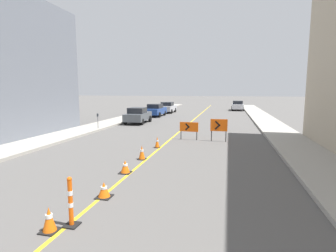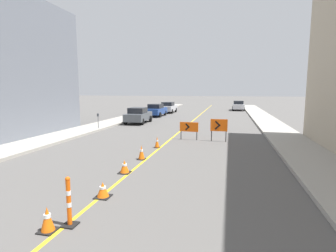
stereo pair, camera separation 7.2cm
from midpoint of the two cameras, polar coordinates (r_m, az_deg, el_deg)
lane_stripe at (r=28.63m, az=5.24°, el=1.13°), size 0.12×60.35×0.01m
sidewalk_left at (r=30.63m, az=-9.23°, el=1.65°), size 2.63×60.35×0.17m
sidewalk_right at (r=28.63m, az=20.74°, el=0.82°), size 2.63×60.35×0.17m
traffic_cone_second at (r=7.14m, az=-24.73°, el=-18.02°), size 0.40×0.40×0.61m
traffic_cone_third at (r=8.64m, az=-14.00°, el=-13.35°), size 0.47×0.47×0.49m
traffic_cone_fourth at (r=10.83m, az=-9.49°, el=-8.74°), size 0.46×0.46×0.53m
traffic_cone_fifth at (r=12.75m, az=-5.88°, el=-5.76°), size 0.38×0.38×0.69m
traffic_cone_farthest at (r=15.26m, az=-2.50°, el=-3.54°), size 0.33×0.33×0.65m
delineator_post_front at (r=7.10m, az=-20.71°, el=-15.73°), size 0.35×0.35×1.26m
arrow_barricade_primary at (r=17.62m, az=4.45°, el=-0.32°), size 1.27×0.17×1.19m
arrow_barricade_secondary at (r=17.25m, az=10.90°, el=-0.00°), size 1.09×0.09×1.47m
parked_car_curb_near at (r=26.65m, az=-6.64°, el=2.33°), size 2.00×4.38×1.59m
parked_car_curb_mid at (r=33.43m, az=-2.80°, el=3.48°), size 1.97×4.37×1.59m
parked_car_curb_far at (r=38.66m, az=-0.14°, el=4.08°), size 1.94×4.33×1.59m
parked_car_opposite_side at (r=44.75m, az=14.86°, el=4.33°), size 1.94×4.32×1.59m
parking_meter_near_curb at (r=22.49m, az=-15.14°, el=1.79°), size 0.12×0.11×1.27m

